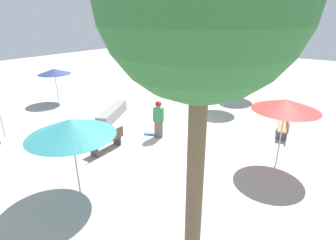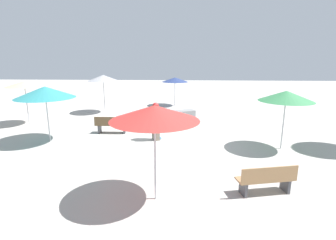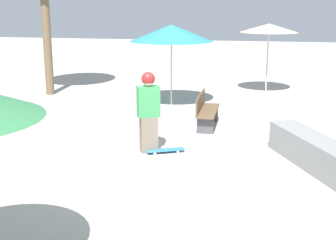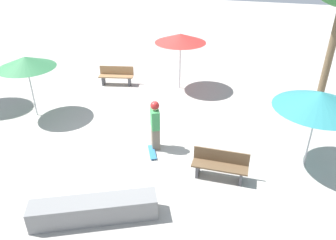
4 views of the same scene
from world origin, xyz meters
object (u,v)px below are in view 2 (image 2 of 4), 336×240
shade_umbrella_grey (103,78)px  shade_umbrella_green (286,96)px  shade_umbrella_red (155,113)px  shade_umbrella_teal (45,92)px  bench_far (266,180)px  bench_near (112,125)px  skateboard (157,136)px  concrete_ledge (170,117)px  shade_umbrella_tan (24,84)px  skater_main (156,120)px  shade_umbrella_navy (175,80)px

shade_umbrella_grey → shade_umbrella_green: (-9.20, 6.66, -0.13)m
shade_umbrella_red → shade_umbrella_teal: bearing=-41.8°
shade_umbrella_teal → shade_umbrella_grey: bearing=-96.5°
bench_far → bench_near: bearing=123.5°
skateboard → shade_umbrella_red: bearing=159.4°
skateboard → shade_umbrella_green: (-5.21, 1.25, 2.11)m
concrete_ledge → shade_umbrella_tan: bearing=7.1°
skater_main → concrete_ledge: size_ratio=0.56×
bench_far → shade_umbrella_grey: shade_umbrella_grey is taller
shade_umbrella_tan → shade_umbrella_grey: size_ratio=0.95×
concrete_ledge → shade_umbrella_tan: 8.07m
shade_umbrella_tan → bench_far: bearing=146.6°
concrete_ledge → shade_umbrella_green: 6.68m
bench_near → shade_umbrella_navy: bearing=68.6°
shade_umbrella_navy → skater_main: bearing=85.6°
shade_umbrella_green → shade_umbrella_red: bearing=41.0°
bench_near → shade_umbrella_tan: bearing=162.8°
shade_umbrella_grey → shade_umbrella_teal: 6.22m
bench_near → shade_umbrella_teal: (2.43, 1.36, 1.77)m
skater_main → skateboard: bearing=-27.0°
shade_umbrella_grey → skater_main: bearing=124.7°
shade_umbrella_navy → shade_umbrella_grey: (4.63, 2.76, 0.33)m
shade_umbrella_tan → concrete_ledge: bearing=-172.9°
skateboard → bench_near: (2.26, -0.58, 0.37)m
skater_main → shade_umbrella_green: 5.44m
shade_umbrella_green → shade_umbrella_teal: shade_umbrella_teal is taller
shade_umbrella_tan → bench_near: bearing=163.3°
shade_umbrella_navy → shade_umbrella_grey: size_ratio=0.86×
bench_far → shade_umbrella_grey: 12.91m
shade_umbrella_navy → shade_umbrella_red: bearing=89.2°
skater_main → shade_umbrella_tan: 7.82m
skater_main → shade_umbrella_navy: shade_umbrella_navy is taller
concrete_ledge → shade_umbrella_grey: bearing=-27.7°
shade_umbrella_red → shade_umbrella_teal: size_ratio=1.01×
skateboard → shade_umbrella_tan: (7.32, -2.10, 2.17)m
skateboard → bench_near: bench_near is taller
skater_main → bench_far: skater_main is taller
skateboard → concrete_ledge: bearing=-34.0°
skateboard → shade_umbrella_navy: 8.40m
bench_far → shade_umbrella_red: (2.98, 0.40, 1.90)m
concrete_ledge → shade_umbrella_green: size_ratio=1.28×
bench_far → shade_umbrella_green: shade_umbrella_green is taller
skater_main → bench_near: skater_main is taller
shade_umbrella_grey → shade_umbrella_green: bearing=144.1°
skateboard → shade_umbrella_navy: shade_umbrella_navy is taller
skateboard → shade_umbrella_grey: (3.99, -5.40, 2.24)m
skateboard → shade_umbrella_grey: size_ratio=0.32×
shade_umbrella_grey → shade_umbrella_teal: bearing=83.5°
skater_main → skateboard: size_ratio=2.11×
skater_main → shade_umbrella_red: 5.24m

